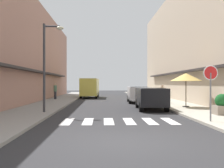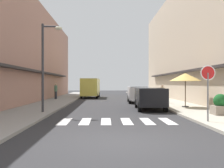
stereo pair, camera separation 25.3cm
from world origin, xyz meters
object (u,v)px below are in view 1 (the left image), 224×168
Objects in this scene: delivery_van at (90,86)px; cafe_umbrella at (186,77)px; street_lamp at (48,58)px; pedestrian_walking_near at (162,93)px; parked_car_near at (151,96)px; parked_car_mid at (138,93)px; planter_corner at (222,105)px; round_street_sign at (211,79)px; pedestrian_walking_far at (55,91)px.

cafe_umbrella reaches higher than delivery_van.
pedestrian_walking_near is (8.33, 7.17, -2.32)m from street_lamp.
pedestrian_walking_near reaches higher than parked_car_near.
delivery_van is (-4.80, 8.25, 0.49)m from parked_car_mid.
round_street_sign is at bearing -124.12° from planter_corner.
street_lamp reaches higher than delivery_van.
planter_corner is at bearing 55.88° from round_street_sign.
pedestrian_walking_near is (6.73, -9.69, -0.48)m from delivery_van.
parked_car_near is at bearing 121.11° from pedestrian_walking_far.
pedestrian_walking_far is at bearing 138.20° from cafe_umbrella.
street_lamp is 12.91m from pedestrian_walking_far.
parked_car_mid is at bearing 146.98° from pedestrian_walking_far.
pedestrian_walking_far is (-10.18, 5.40, 0.06)m from pedestrian_walking_near.
round_street_sign reaches higher than pedestrian_walking_far.
parked_car_mid is 9.15m from pedestrian_walking_far.
pedestrian_walking_near is (1.93, -1.44, 0.00)m from parked_car_mid.
parked_car_near is 1.73× the size of round_street_sign.
parked_car_mid is 6.42m from cafe_umbrella.
parked_car_mid is at bearing 96.54° from round_street_sign.
parked_car_near is 4.87m from planter_corner.
delivery_van is at bearing 106.68° from round_street_sign.
delivery_van is 3.54× the size of pedestrian_walking_near.
round_street_sign reaches higher than pedestrian_walking_near.
pedestrian_walking_far is (-3.45, -4.29, -0.42)m from delivery_van.
cafe_umbrella is 1.43× the size of pedestrian_walking_far.
pedestrian_walking_far is at bearing 98.38° from street_lamp.
pedestrian_walking_near reaches higher than planter_corner.
pedestrian_walking_near is at bearing -55.22° from delivery_van.
parked_car_mid is 12.71m from round_street_sign.
street_lamp is (-6.40, -8.61, 2.33)m from parked_car_mid.
round_street_sign is (1.44, -12.59, 1.05)m from parked_car_mid.
street_lamp reaches higher than cafe_umbrella.
parked_car_near and parked_car_mid have the same top height.
round_street_sign is 1.57× the size of pedestrian_walking_near.
parked_car_near is at bearing -71.88° from delivery_van.
cafe_umbrella is (2.59, -5.73, 1.28)m from parked_car_mid.
cafe_umbrella reaches higher than pedestrian_walking_near.
delivery_van is at bearing 117.87° from cafe_umbrella.
planter_corner is 8.82m from pedestrian_walking_near.
cafe_umbrella is 14.59m from pedestrian_walking_far.
parked_car_near is at bearing 18.96° from street_lamp.
parked_car_near is at bearing 129.20° from planter_corner.
planter_corner is (7.87, -18.43, -0.78)m from delivery_van.
parked_car_mid is 0.74× the size of delivery_van.
round_street_sign is 2.22× the size of planter_corner.
parked_car_near is at bearing -165.29° from cafe_umbrella.
parked_car_near is 6.42m from round_street_sign.
parked_car_mid is 2.44× the size of pedestrian_walking_far.
street_lamp is (-1.60, -16.86, 1.84)m from delivery_van.
planter_corner is (1.63, 2.40, -1.35)m from round_street_sign.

